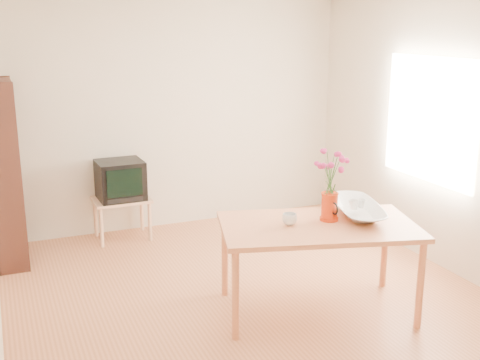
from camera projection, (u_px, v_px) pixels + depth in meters
name	position (u px, v px, depth m)	size (l,w,h in m)	color
room	(258.00, 152.00, 4.82)	(4.50, 4.50, 4.50)	#B56940
table	(318.00, 233.00, 4.81)	(1.73, 1.26, 0.75)	#CC7246
tv_stand	(122.00, 205.00, 6.53)	(0.60, 0.45, 0.46)	#E4AC80
bookshelf	(6.00, 180.00, 5.79)	(0.28, 0.70, 1.80)	#341711
pitcher	(329.00, 208.00, 4.86)	(0.15, 0.23, 0.23)	red
flowers	(331.00, 171.00, 4.78)	(0.27, 0.27, 0.38)	#E23585
mug	(290.00, 219.00, 4.76)	(0.12, 0.12, 0.09)	white
bowl	(359.00, 185.00, 4.97)	(0.54, 0.54, 0.51)	white
teacup_a	(354.00, 191.00, 4.97)	(0.07, 0.07, 0.07)	white
teacup_b	(362.00, 190.00, 5.02)	(0.07, 0.07, 0.06)	white
television	(120.00, 179.00, 6.47)	(0.49, 0.46, 0.42)	black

